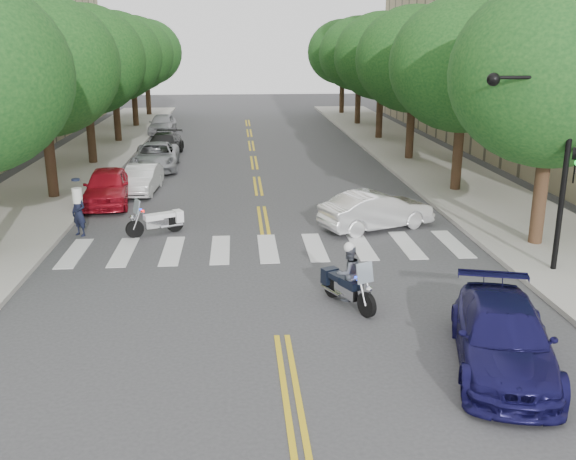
{
  "coord_description": "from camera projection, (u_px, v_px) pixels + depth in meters",
  "views": [
    {
      "loc": [
        -0.94,
        -13.45,
        6.53
      ],
      "look_at": [
        0.48,
        4.2,
        1.3
      ],
      "focal_mm": 40.0,
      "sensor_mm": 36.0,
      "label": 1
    }
  ],
  "objects": [
    {
      "name": "tree_l_5",
      "position": [
        145.0,
        52.0,
        56.51
      ],
      "size": [
        6.4,
        6.4,
        8.45
      ],
      "color": "#382316",
      "rests_on": "ground"
    },
    {
      "name": "tree_r_0",
      "position": [
        554.0,
        74.0,
        19.62
      ],
      "size": [
        6.4,
        6.4,
        8.45
      ],
      "color": "#382316",
      "rests_on": "ground"
    },
    {
      "name": "tree_r_2",
      "position": [
        414.0,
        60.0,
        34.91
      ],
      "size": [
        6.4,
        6.4,
        8.45
      ],
      "color": "#382316",
      "rests_on": "ground"
    },
    {
      "name": "tree_r_4",
      "position": [
        359.0,
        54.0,
        50.21
      ],
      "size": [
        6.4,
        6.4,
        8.45
      ],
      "color": "#382316",
      "rests_on": "ground"
    },
    {
      "name": "convertible",
      "position": [
        377.0,
        210.0,
        23.02
      ],
      "size": [
        4.41,
        2.92,
        1.37
      ],
      "primitive_type": "imported",
      "rotation": [
        0.0,
        0.0,
        1.96
      ],
      "color": "white",
      "rests_on": "ground"
    },
    {
      "name": "parked_car_e",
      "position": [
        162.0,
        124.0,
        46.59
      ],
      "size": [
        1.87,
        4.37,
        1.47
      ],
      "primitive_type": "imported",
      "rotation": [
        0.0,
        0.0,
        -0.03
      ],
      "color": "#97979C",
      "rests_on": "ground"
    },
    {
      "name": "parked_car_c",
      "position": [
        156.0,
        156.0,
        33.74
      ],
      "size": [
        2.51,
        5.07,
        1.38
      ],
      "primitive_type": "imported",
      "rotation": [
        0.0,
        0.0,
        0.04
      ],
      "color": "gray",
      "rests_on": "ground"
    },
    {
      "name": "officer_standing",
      "position": [
        79.0,
        213.0,
        22.18
      ],
      "size": [
        0.71,
        0.66,
        1.63
      ],
      "primitive_type": "imported",
      "rotation": [
        0.0,
        0.0,
        -0.63
      ],
      "color": "black",
      "rests_on": "ground"
    },
    {
      "name": "traffic_signal_pole",
      "position": [
        552.0,
        147.0,
        17.66
      ],
      "size": [
        2.82,
        0.42,
        6.0
      ],
      "color": "black",
      "rests_on": "ground"
    },
    {
      "name": "tree_l_2",
      "position": [
        85.0,
        60.0,
        33.57
      ],
      "size": [
        6.4,
        6.4,
        8.45
      ],
      "color": "#382316",
      "rests_on": "ground"
    },
    {
      "name": "tree_r_1",
      "position": [
        464.0,
        65.0,
        27.27
      ],
      "size": [
        6.4,
        6.4,
        8.45
      ],
      "color": "#382316",
      "rests_on": "ground"
    },
    {
      "name": "sidewalk_right",
      "position": [
        421.0,
        159.0,
        36.52
      ],
      "size": [
        5.0,
        60.0,
        0.15
      ],
      "primitive_type": "cube",
      "color": "#9E9991",
      "rests_on": "ground"
    },
    {
      "name": "motorcycle_parked",
      "position": [
        160.0,
        221.0,
        22.47
      ],
      "size": [
        1.95,
        1.18,
        1.35
      ],
      "rotation": [
        0.0,
        0.0,
        2.05
      ],
      "color": "black",
      "rests_on": "ground"
    },
    {
      "name": "sedan_blue",
      "position": [
        503.0,
        337.0,
        13.18
      ],
      "size": [
        3.06,
        5.01,
        1.36
      ],
      "primitive_type": "imported",
      "rotation": [
        0.0,
        0.0,
        -0.26
      ],
      "color": "#131044",
      "rests_on": "ground"
    },
    {
      "name": "tree_l_1",
      "position": [
        40.0,
        66.0,
        25.92
      ],
      "size": [
        6.4,
        6.4,
        8.45
      ],
      "color": "#382316",
      "rests_on": "ground"
    },
    {
      "name": "sidewalk_left",
      "position": [
        81.0,
        164.0,
        35.06
      ],
      "size": [
        5.0,
        60.0,
        0.15
      ],
      "primitive_type": "cube",
      "color": "#9E9991",
      "rests_on": "ground"
    },
    {
      "name": "tree_l_4",
      "position": [
        131.0,
        54.0,
        48.86
      ],
      "size": [
        6.4,
        6.4,
        8.45
      ],
      "color": "#382316",
      "rests_on": "ground"
    },
    {
      "name": "tree_r_3",
      "position": [
        382.0,
        56.0,
        42.56
      ],
      "size": [
        6.4,
        6.4,
        8.45
      ],
      "color": "#382316",
      "rests_on": "ground"
    },
    {
      "name": "motorcycle_police",
      "position": [
        347.0,
        277.0,
        16.29
      ],
      "size": [
        1.15,
        1.98,
        1.71
      ],
      "rotation": [
        0.0,
        0.0,
        3.6
      ],
      "color": "black",
      "rests_on": "ground"
    },
    {
      "name": "ground",
      "position": [
        282.0,
        336.0,
        14.78
      ],
      "size": [
        140.0,
        140.0,
        0.0
      ],
      "primitive_type": "plane",
      "color": "#38383A",
      "rests_on": "ground"
    },
    {
      "name": "parked_car_d",
      "position": [
        164.0,
        145.0,
        37.62
      ],
      "size": [
        2.16,
        4.69,
        1.33
      ],
      "primitive_type": "imported",
      "rotation": [
        0.0,
        0.0,
        -0.07
      ],
      "color": "black",
      "rests_on": "ground"
    },
    {
      "name": "tree_l_3",
      "position": [
        112.0,
        57.0,
        41.21
      ],
      "size": [
        6.4,
        6.4,
        8.45
      ],
      "color": "#382316",
      "rests_on": "ground"
    },
    {
      "name": "tree_r_5",
      "position": [
        343.0,
        52.0,
        57.85
      ],
      "size": [
        6.4,
        6.4,
        8.45
      ],
      "color": "#382316",
      "rests_on": "ground"
    },
    {
      "name": "parked_car_b",
      "position": [
        142.0,
        179.0,
        28.56
      ],
      "size": [
        1.56,
        3.83,
        1.24
      ],
      "primitive_type": "imported",
      "rotation": [
        0.0,
        0.0,
        -0.07
      ],
      "color": "silver",
      "rests_on": "ground"
    },
    {
      "name": "parked_car_a",
      "position": [
        108.0,
        187.0,
        26.46
      ],
      "size": [
        2.11,
        4.55,
        1.51
      ],
      "primitive_type": "imported",
      "rotation": [
        0.0,
        0.0,
        0.07
      ],
      "color": "#B21223",
      "rests_on": "ground"
    }
  ]
}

